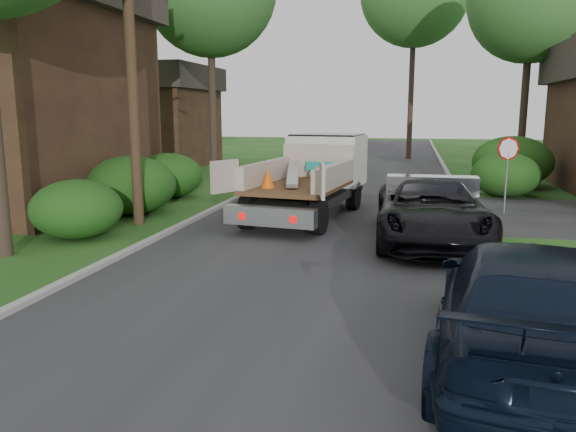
% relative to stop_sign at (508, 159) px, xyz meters
% --- Properties ---
extents(ground, '(120.00, 120.00, 0.00)m').
position_rel_stop_sign_xyz_m(ground, '(-5.20, -9.00, -1.78)').
color(ground, '#184D16').
rests_on(ground, ground).
extents(road, '(8.00, 90.00, 0.02)m').
position_rel_stop_sign_xyz_m(road, '(-5.20, 1.00, -1.77)').
color(road, '#28282B').
rests_on(road, ground).
extents(curb_left, '(0.20, 90.00, 0.12)m').
position_rel_stop_sign_xyz_m(curb_left, '(-9.30, 1.00, -1.72)').
color(curb_left, '#9E9E99').
rests_on(curb_left, ground).
extents(curb_right, '(0.20, 90.00, 0.12)m').
position_rel_stop_sign_xyz_m(curb_right, '(-1.10, 1.00, -1.72)').
color(curb_right, '#9E9E99').
rests_on(curb_right, ground).
extents(stop_sign, '(0.71, 0.32, 2.48)m').
position_rel_stop_sign_xyz_m(stop_sign, '(0.00, 0.00, 0.00)').
color(stop_sign, slate).
rests_on(stop_sign, ground).
extents(utility_pole, '(2.42, 1.25, 10.00)m').
position_rel_stop_sign_xyz_m(utility_pole, '(-10.68, -4.02, 3.40)').
color(utility_pole, '#382619').
rests_on(utility_pole, ground).
extents(house_left_far, '(7.56, 7.56, 6.00)m').
position_rel_stop_sign_xyz_m(house_left_far, '(-18.70, 13.00, 1.27)').
color(house_left_far, '#341F15').
rests_on(house_left_far, ground).
extents(hedge_left_a, '(2.34, 2.34, 1.53)m').
position_rel_stop_sign_xyz_m(hedge_left_a, '(-11.40, -6.00, -1.01)').
color(hedge_left_a, '#0D3B10').
rests_on(hedge_left_a, ground).
extents(hedge_left_b, '(2.86, 2.86, 1.87)m').
position_rel_stop_sign_xyz_m(hedge_left_b, '(-11.70, -2.50, -0.84)').
color(hedge_left_b, '#0D3B10').
rests_on(hedge_left_b, ground).
extents(hedge_left_c, '(2.60, 2.60, 1.70)m').
position_rel_stop_sign_xyz_m(hedge_left_c, '(-12.00, 1.00, -0.93)').
color(hedge_left_c, '#0D3B10').
rests_on(hedge_left_c, ground).
extents(hedge_right_a, '(2.60, 2.60, 1.70)m').
position_rel_stop_sign_xyz_m(hedge_right_a, '(0.60, 4.00, -0.93)').
color(hedge_right_a, '#0D3B10').
rests_on(hedge_right_a, ground).
extents(hedge_right_b, '(3.38, 3.38, 2.21)m').
position_rel_stop_sign_xyz_m(hedge_right_b, '(1.30, 7.00, -0.67)').
color(hedge_right_b, '#0D3B10').
rests_on(hedge_right_b, ground).
extents(flatbed_truck, '(3.56, 6.89, 2.50)m').
position_rel_stop_sign_xyz_m(flatbed_truck, '(-5.94, -0.98, -0.42)').
color(flatbed_truck, black).
rests_on(flatbed_truck, ground).
extents(black_pickup, '(2.93, 5.88, 1.60)m').
position_rel_stop_sign_xyz_m(black_pickup, '(-2.42, -4.50, -0.98)').
color(black_pickup, black).
rests_on(black_pickup, ground).
extents(navy_suv, '(2.96, 5.88, 1.64)m').
position_rel_stop_sign_xyz_m(navy_suv, '(-1.40, -11.50, -0.96)').
color(navy_suv, black).
rests_on(navy_suv, ground).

